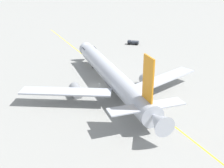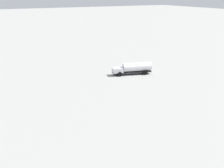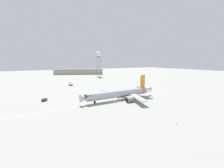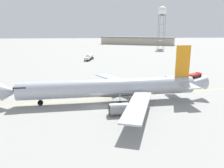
{
  "view_description": "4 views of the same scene",
  "coord_description": "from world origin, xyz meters",
  "px_view_note": "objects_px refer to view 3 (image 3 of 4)",
  "views": [
    {
      "loc": [
        54.55,
        -11.91,
        23.59
      ],
      "look_at": [
        4.64,
        1.66,
        2.11
      ],
      "focal_mm": 45.9,
      "sensor_mm": 36.0,
      "label": 1
    },
    {
      "loc": [
        65.46,
        24.54,
        20.22
      ],
      "look_at": [
        20.06,
        49.14,
        5.52
      ],
      "focal_mm": 53.65,
      "sensor_mm": 36.0,
      "label": 2
    },
    {
      "loc": [
        -45.41,
        -72.06,
        19.85
      ],
      "look_at": [
        8.25,
        19.09,
        5.63
      ],
      "focal_mm": 28.58,
      "sensor_mm": 36.0,
      "label": 3
    },
    {
      "loc": [
        -0.92,
        -43.74,
        15.39
      ],
      "look_at": [
        3.08,
        1.15,
        4.17
      ],
      "focal_mm": 36.51,
      "sensor_mm": 36.0,
      "label": 4
    }
  ],
  "objects_px": {
    "airliner_main": "(120,94)",
    "radar_tower": "(98,55)",
    "baggage_truck_truck": "(44,100)",
    "fuel_tanker_truck": "(71,83)",
    "ops_pickup_truck": "(137,88)",
    "safety_cone_near": "(166,119)",
    "safety_cone_mid": "(176,124)"
  },
  "relations": [
    {
      "from": "fuel_tanker_truck",
      "to": "safety_cone_near",
      "type": "relative_size",
      "value": 17.96
    },
    {
      "from": "fuel_tanker_truck",
      "to": "ops_pickup_truck",
      "type": "bearing_deg",
      "value": 52.29
    },
    {
      "from": "fuel_tanker_truck",
      "to": "safety_cone_mid",
      "type": "xyz_separation_m",
      "value": [
        0.85,
        -103.53,
        -1.31
      ]
    },
    {
      "from": "fuel_tanker_truck",
      "to": "baggage_truck_truck",
      "type": "bearing_deg",
      "value": -15.68
    },
    {
      "from": "ops_pickup_truck",
      "to": "safety_cone_mid",
      "type": "relative_size",
      "value": 10.38
    },
    {
      "from": "safety_cone_mid",
      "to": "safety_cone_near",
      "type": "bearing_deg",
      "value": 84.55
    },
    {
      "from": "safety_cone_mid",
      "to": "radar_tower",
      "type": "bearing_deg",
      "value": 72.11
    },
    {
      "from": "airliner_main",
      "to": "radar_tower",
      "type": "distance_m",
      "value": 131.55
    },
    {
      "from": "ops_pickup_truck",
      "to": "radar_tower",
      "type": "xyz_separation_m",
      "value": [
        18.94,
        98.89,
        25.3
      ]
    },
    {
      "from": "baggage_truck_truck",
      "to": "safety_cone_near",
      "type": "bearing_deg",
      "value": 59.6
    },
    {
      "from": "ops_pickup_truck",
      "to": "radar_tower",
      "type": "relative_size",
      "value": 0.19
    },
    {
      "from": "baggage_truck_truck",
      "to": "ops_pickup_truck",
      "type": "distance_m",
      "value": 62.11
    },
    {
      "from": "ops_pickup_truck",
      "to": "airliner_main",
      "type": "bearing_deg",
      "value": -176.45
    },
    {
      "from": "safety_cone_near",
      "to": "safety_cone_mid",
      "type": "distance_m",
      "value": 4.58
    },
    {
      "from": "radar_tower",
      "to": "ops_pickup_truck",
      "type": "bearing_deg",
      "value": -100.84
    },
    {
      "from": "safety_cone_near",
      "to": "safety_cone_mid",
      "type": "height_order",
      "value": "same"
    },
    {
      "from": "airliner_main",
      "to": "ops_pickup_truck",
      "type": "bearing_deg",
      "value": -146.38
    },
    {
      "from": "baggage_truck_truck",
      "to": "fuel_tanker_truck",
      "type": "distance_m",
      "value": 56.56
    },
    {
      "from": "radar_tower",
      "to": "safety_cone_near",
      "type": "relative_size",
      "value": 54.76
    },
    {
      "from": "airliner_main",
      "to": "baggage_truck_truck",
      "type": "distance_m",
      "value": 37.36
    },
    {
      "from": "safety_cone_mid",
      "to": "fuel_tanker_truck",
      "type": "bearing_deg",
      "value": 90.47
    },
    {
      "from": "baggage_truck_truck",
      "to": "radar_tower",
      "type": "height_order",
      "value": "radar_tower"
    },
    {
      "from": "ops_pickup_truck",
      "to": "safety_cone_near",
      "type": "bearing_deg",
      "value": -153.92
    },
    {
      "from": "baggage_truck_truck",
      "to": "radar_tower",
      "type": "distance_m",
      "value": 134.55
    },
    {
      "from": "fuel_tanker_truck",
      "to": "safety_cone_near",
      "type": "bearing_deg",
      "value": 15.38
    },
    {
      "from": "baggage_truck_truck",
      "to": "fuel_tanker_truck",
      "type": "relative_size",
      "value": 0.39
    },
    {
      "from": "baggage_truck_truck",
      "to": "radar_tower",
      "type": "relative_size",
      "value": 0.13
    },
    {
      "from": "ops_pickup_truck",
      "to": "safety_cone_near",
      "type": "height_order",
      "value": "ops_pickup_truck"
    },
    {
      "from": "airliner_main",
      "to": "safety_cone_near",
      "type": "xyz_separation_m",
      "value": [
        -3.84,
        -34.09,
        -2.65
      ]
    },
    {
      "from": "fuel_tanker_truck",
      "to": "safety_cone_mid",
      "type": "bearing_deg",
      "value": 15.1
    },
    {
      "from": "baggage_truck_truck",
      "to": "radar_tower",
      "type": "xyz_separation_m",
      "value": [
        80.79,
        104.56,
        25.4
      ]
    },
    {
      "from": "fuel_tanker_truck",
      "to": "safety_cone_near",
      "type": "xyz_separation_m",
      "value": [
        1.28,
        -98.96,
        -1.31
      ]
    }
  ]
}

